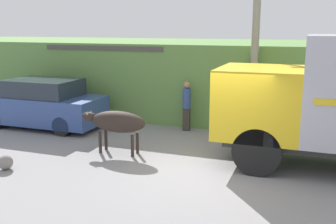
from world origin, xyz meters
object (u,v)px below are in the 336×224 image
at_px(brown_cow, 117,122).
at_px(parked_suv, 42,104).
at_px(utility_pole, 255,53).
at_px(pedestrian_on_hill, 187,103).
at_px(roadside_rock, 5,162).

bearing_deg(brown_cow, parked_suv, 158.92).
xyz_separation_m(parked_suv, utility_pole, (7.30, 1.38, 1.92)).
xyz_separation_m(pedestrian_on_hill, roadside_rock, (-3.21, -5.24, -0.79)).
xyz_separation_m(pedestrian_on_hill, utility_pole, (2.23, 0.14, 1.78)).
bearing_deg(parked_suv, pedestrian_on_hill, 15.56).
bearing_deg(roadside_rock, utility_pole, 44.70).
distance_m(pedestrian_on_hill, utility_pole, 2.85).
distance_m(parked_suv, pedestrian_on_hill, 5.22).
height_order(brown_cow, roadside_rock, brown_cow).
xyz_separation_m(brown_cow, parked_suv, (-3.94, 1.82, -0.08)).
relative_size(utility_pole, roadside_rock, 14.06).
distance_m(parked_suv, roadside_rock, 4.46).
bearing_deg(roadside_rock, parked_suv, 115.00).
height_order(pedestrian_on_hill, roadside_rock, pedestrian_on_hill).
bearing_deg(utility_pole, parked_suv, -169.29).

